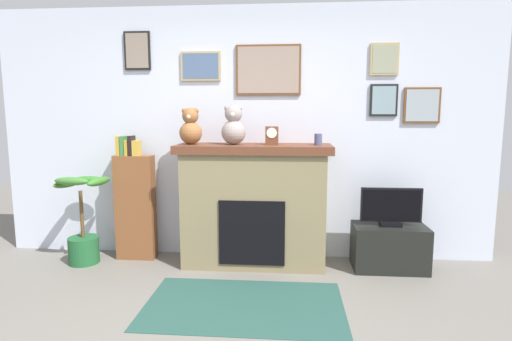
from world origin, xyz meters
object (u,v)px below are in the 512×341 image
(potted_plant, at_px, (83,228))
(tv_stand, at_px, (389,247))
(teddy_bear_brown, at_px, (191,128))
(teddy_bear_tan, at_px, (234,127))
(fireplace, at_px, (254,204))
(mantel_clock, at_px, (272,136))
(bookshelf, at_px, (135,204))
(television, at_px, (391,208))
(candle_jar, at_px, (318,139))

(potted_plant, relative_size, tv_stand, 1.30)
(teddy_bear_brown, relative_size, teddy_bear_tan, 0.93)
(fireplace, distance_m, mantel_clock, 0.71)
(bookshelf, height_order, tv_stand, bookshelf)
(tv_stand, height_order, television, television)
(potted_plant, relative_size, candle_jar, 8.24)
(television, bearing_deg, teddy_bear_brown, 179.21)
(bookshelf, distance_m, teddy_bear_brown, 1.01)
(candle_jar, xyz_separation_m, teddy_bear_brown, (-1.25, -0.00, 0.11))
(fireplace, distance_m, potted_plant, 1.75)
(teddy_bear_tan, bearing_deg, fireplace, 5.23)
(tv_stand, bearing_deg, mantel_clock, 178.78)
(candle_jar, bearing_deg, potted_plant, -177.34)
(mantel_clock, bearing_deg, television, -1.29)
(mantel_clock, height_order, teddy_bear_tan, teddy_bear_tan)
(tv_stand, height_order, mantel_clock, mantel_clock)
(bookshelf, distance_m, potted_plant, 0.56)
(potted_plant, xyz_separation_m, tv_stand, (3.06, 0.08, -0.15))
(television, distance_m, teddy_bear_tan, 1.71)
(tv_stand, xyz_separation_m, mantel_clock, (-1.16, 0.02, 1.09))
(tv_stand, bearing_deg, bookshelf, 177.78)
(mantel_clock, xyz_separation_m, teddy_bear_brown, (-0.80, 0.00, 0.07))
(fireplace, height_order, tv_stand, fireplace)
(fireplace, relative_size, candle_jar, 13.73)
(teddy_bear_tan, bearing_deg, candle_jar, 0.03)
(mantel_clock, bearing_deg, teddy_bear_brown, 179.93)
(fireplace, relative_size, tv_stand, 2.16)
(tv_stand, bearing_deg, teddy_bear_tan, 179.05)
(potted_plant, bearing_deg, fireplace, 4.20)
(mantel_clock, bearing_deg, candle_jar, 0.18)
(fireplace, xyz_separation_m, television, (1.33, -0.05, 0.00))
(bookshelf, height_order, mantel_clock, mantel_clock)
(potted_plant, bearing_deg, television, 1.53)
(bookshelf, relative_size, television, 2.23)
(potted_plant, distance_m, candle_jar, 2.52)
(fireplace, relative_size, teddy_bear_tan, 3.92)
(fireplace, relative_size, bookshelf, 1.17)
(mantel_clock, xyz_separation_m, teddy_bear_tan, (-0.37, 0.00, 0.08))
(potted_plant, height_order, tv_stand, potted_plant)
(bookshelf, xyz_separation_m, tv_stand, (2.58, -0.10, -0.37))
(candle_jar, bearing_deg, teddy_bear_brown, -179.98)
(fireplace, bearing_deg, teddy_bear_tan, -174.77)
(bookshelf, xyz_separation_m, television, (2.58, -0.10, 0.03))
(fireplace, xyz_separation_m, tv_stand, (1.33, -0.04, -0.39))
(mantel_clock, bearing_deg, tv_stand, -1.22)
(tv_stand, height_order, candle_jar, candle_jar)
(teddy_bear_brown, xyz_separation_m, teddy_bear_tan, (0.43, -0.00, 0.01))
(teddy_bear_tan, bearing_deg, tv_stand, -0.95)
(fireplace, bearing_deg, bookshelf, 177.42)
(teddy_bear_tan, bearing_deg, teddy_bear_brown, 180.00)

